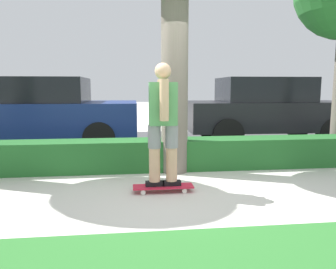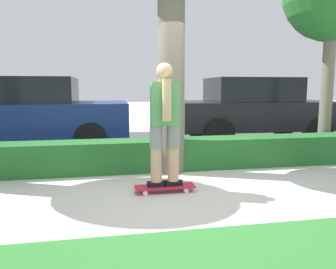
% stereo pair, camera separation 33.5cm
% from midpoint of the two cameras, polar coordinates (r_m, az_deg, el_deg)
% --- Properties ---
extents(ground_plane, '(60.00, 60.00, 0.00)m').
position_cam_midpoint_polar(ground_plane, '(4.45, 0.18, -10.98)').
color(ground_plane, beige).
extents(street_asphalt, '(14.22, 5.00, 0.01)m').
position_cam_midpoint_polar(street_asphalt, '(8.49, -5.20, -1.76)').
color(street_asphalt, '#474749').
rests_on(street_asphalt, ground_plane).
extents(hedge_row, '(14.22, 0.60, 0.54)m').
position_cam_midpoint_polar(hedge_row, '(5.90, -2.77, -3.47)').
color(hedge_row, '#236028').
rests_on(hedge_row, ground_plane).
extents(skateboard, '(0.85, 0.24, 0.09)m').
position_cam_midpoint_polar(skateboard, '(4.67, -2.65, -9.13)').
color(skateboard, red).
rests_on(skateboard, ground_plane).
extents(skater_person, '(0.50, 0.44, 1.70)m').
position_cam_midpoint_polar(skater_person, '(4.48, -2.72, 2.24)').
color(skater_person, black).
rests_on(skater_person, skateboard).
extents(parked_car_front, '(4.50, 2.06, 1.70)m').
position_cam_midpoint_polar(parked_car_front, '(8.45, -24.01, 3.54)').
color(parked_car_front, navy).
rests_on(parked_car_front, ground_plane).
extents(parked_car_middle, '(4.29, 1.93, 1.72)m').
position_cam_midpoint_polar(parked_car_middle, '(9.02, 13.73, 4.32)').
color(parked_car_middle, black).
rests_on(parked_car_middle, ground_plane).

